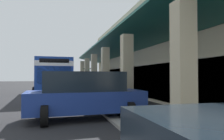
% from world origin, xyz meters
% --- Properties ---
extents(ground, '(120.00, 120.00, 0.00)m').
position_xyz_m(ground, '(0.00, 8.00, 0.00)').
color(ground, '#262628').
extents(curb_strip, '(37.04, 0.50, 0.12)m').
position_xyz_m(curb_strip, '(-0.23, 3.87, 0.06)').
color(curb_strip, '#9E998E').
rests_on(curb_strip, ground).
extents(plaza_building, '(31.17, 14.41, 7.76)m').
position_xyz_m(plaza_building, '(-0.23, 13.50, 3.88)').
color(plaza_building, '#C6B793').
rests_on(plaza_building, ground).
extents(transit_bus, '(11.36, 3.35, 3.34)m').
position_xyz_m(transit_bus, '(-2.34, 1.04, 1.85)').
color(transit_bus, '#193D9E').
rests_on(transit_bus, ground).
extents(parked_suv_blue, '(2.85, 4.88, 1.97)m').
position_xyz_m(parked_suv_blue, '(9.04, 2.76, 1.02)').
color(parked_suv_blue, navy).
rests_on(parked_suv_blue, ground).
extents(potted_palm, '(1.82, 1.66, 2.77)m').
position_xyz_m(potted_palm, '(-8.02, 5.38, 0.59)').
color(potted_palm, gray).
rests_on(potted_palm, ground).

